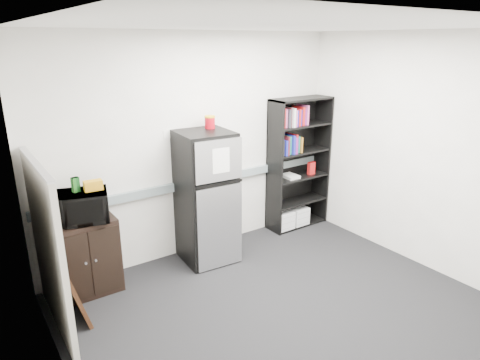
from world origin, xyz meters
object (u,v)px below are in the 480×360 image
(bookshelf, at_px, (297,161))
(microwave, at_px, (79,207))
(cubicle_partition, at_px, (48,248))
(refrigerator, at_px, (206,198))
(cabinet, at_px, (85,257))

(bookshelf, distance_m, microwave, 3.01)
(bookshelf, xyz_separation_m, cubicle_partition, (-3.41, -0.49, -0.16))
(microwave, bearing_deg, cubicle_partition, -119.22)
(bookshelf, xyz_separation_m, microwave, (-3.01, -0.08, 0.01))
(cubicle_partition, relative_size, microwave, 2.88)
(bookshelf, height_order, cubicle_partition, bookshelf)
(refrigerator, bearing_deg, cabinet, -179.02)
(cubicle_partition, relative_size, cabinet, 1.96)
(cubicle_partition, distance_m, refrigerator, 1.87)
(cubicle_partition, height_order, refrigerator, cubicle_partition)
(bookshelf, relative_size, microwave, 3.29)
(cabinet, distance_m, refrigerator, 1.49)
(bookshelf, height_order, cabinet, bookshelf)
(bookshelf, bearing_deg, cabinet, -178.75)
(refrigerator, bearing_deg, cubicle_partition, -165.34)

